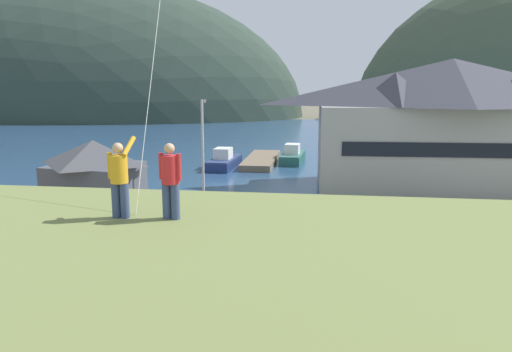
{
  "coord_description": "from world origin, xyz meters",
  "views": [
    {
      "loc": [
        3.41,
        -20.36,
        8.7
      ],
      "look_at": [
        -0.54,
        9.0,
        3.12
      ],
      "focal_mm": 34.37,
      "sensor_mm": 36.0,
      "label": 1
    }
  ],
  "objects_px": {
    "storage_shed_near_lot": "(95,179)",
    "moored_boat_wharfside": "(224,161)",
    "parked_car_front_row_end": "(202,213)",
    "harbor_lodge": "(450,121)",
    "parked_car_mid_row_far": "(80,249)",
    "parking_light_pole": "(203,150)",
    "person_companion": "(170,179)",
    "moored_boat_outer_mooring": "(293,156)",
    "parked_car_front_row_red": "(395,269)",
    "parked_car_corner_spot": "(323,218)",
    "parked_car_lone_by_shed": "(252,247)",
    "person_kite_flyer": "(119,177)",
    "wharf_dock": "(261,160)"
  },
  "relations": [
    {
      "from": "parked_car_lone_by_shed",
      "to": "parked_car_mid_row_far",
      "type": "bearing_deg",
      "value": -169.82
    },
    {
      "from": "person_kite_flyer",
      "to": "parked_car_mid_row_far",
      "type": "bearing_deg",
      "value": 122.7
    },
    {
      "from": "moored_boat_wharfside",
      "to": "parked_car_mid_row_far",
      "type": "bearing_deg",
      "value": -91.95
    },
    {
      "from": "harbor_lodge",
      "to": "moored_boat_outer_mooring",
      "type": "bearing_deg",
      "value": 137.96
    },
    {
      "from": "parked_car_front_row_end",
      "to": "person_companion",
      "type": "xyz_separation_m",
      "value": [
        3.62,
        -17.29,
        5.54
      ]
    },
    {
      "from": "wharf_dock",
      "to": "parking_light_pole",
      "type": "bearing_deg",
      "value": -92.71
    },
    {
      "from": "parking_light_pole",
      "to": "person_kite_flyer",
      "type": "distance_m",
      "value": 20.84
    },
    {
      "from": "storage_shed_near_lot",
      "to": "parked_car_front_row_red",
      "type": "height_order",
      "value": "storage_shed_near_lot"
    },
    {
      "from": "wharf_dock",
      "to": "person_kite_flyer",
      "type": "distance_m",
      "value": 43.49
    },
    {
      "from": "parked_car_mid_row_far",
      "to": "parked_car_front_row_end",
      "type": "height_order",
      "value": "same"
    },
    {
      "from": "parking_light_pole",
      "to": "parked_car_corner_spot",
      "type": "bearing_deg",
      "value": -22.54
    },
    {
      "from": "storage_shed_near_lot",
      "to": "parked_car_front_row_end",
      "type": "relative_size",
      "value": 1.43
    },
    {
      "from": "storage_shed_near_lot",
      "to": "parked_car_lone_by_shed",
      "type": "xyz_separation_m",
      "value": [
        11.25,
        -7.19,
        -1.63
      ]
    },
    {
      "from": "parked_car_front_row_red",
      "to": "parking_light_pole",
      "type": "distance_m",
      "value": 15.71
    },
    {
      "from": "parked_car_lone_by_shed",
      "to": "parking_light_pole",
      "type": "bearing_deg",
      "value": 116.9
    },
    {
      "from": "harbor_lodge",
      "to": "moored_boat_wharfside",
      "type": "xyz_separation_m",
      "value": [
        -20.51,
        7.78,
        -4.97
      ]
    },
    {
      "from": "storage_shed_near_lot",
      "to": "parked_car_front_row_end",
      "type": "xyz_separation_m",
      "value": [
        7.42,
        -1.45,
        -1.63
      ]
    },
    {
      "from": "moored_boat_outer_mooring",
      "to": "parked_car_mid_row_far",
      "type": "xyz_separation_m",
      "value": [
        -7.92,
        -33.75,
        0.34
      ]
    },
    {
      "from": "parked_car_corner_spot",
      "to": "parking_light_pole",
      "type": "xyz_separation_m",
      "value": [
        -7.86,
        3.26,
        3.38
      ]
    },
    {
      "from": "parked_car_front_row_end",
      "to": "moored_boat_outer_mooring",
      "type": "bearing_deg",
      "value": 81.83
    },
    {
      "from": "harbor_lodge",
      "to": "parked_car_front_row_end",
      "type": "bearing_deg",
      "value": -140.5
    },
    {
      "from": "moored_boat_outer_mooring",
      "to": "parked_car_front_row_red",
      "type": "relative_size",
      "value": 1.61
    },
    {
      "from": "parking_light_pole",
      "to": "person_kite_flyer",
      "type": "xyz_separation_m",
      "value": [
        3.11,
        -20.49,
        2.17
      ]
    },
    {
      "from": "parking_light_pole",
      "to": "wharf_dock",
      "type": "bearing_deg",
      "value": 87.29
    },
    {
      "from": "storage_shed_near_lot",
      "to": "moored_boat_outer_mooring",
      "type": "xyz_separation_m",
      "value": [
        11.24,
        25.14,
        -1.97
      ]
    },
    {
      "from": "parked_car_front_row_red",
      "to": "parked_car_corner_spot",
      "type": "relative_size",
      "value": 0.99
    },
    {
      "from": "person_kite_flyer",
      "to": "wharf_dock",
      "type": "bearing_deg",
      "value": 92.72
    },
    {
      "from": "parked_car_lone_by_shed",
      "to": "parked_car_corner_spot",
      "type": "xyz_separation_m",
      "value": [
        3.35,
        5.62,
        0.0
      ]
    },
    {
      "from": "storage_shed_near_lot",
      "to": "moored_boat_wharfside",
      "type": "relative_size",
      "value": 0.85
    },
    {
      "from": "parking_light_pole",
      "to": "person_kite_flyer",
      "type": "height_order",
      "value": "parking_light_pole"
    },
    {
      "from": "parked_car_lone_by_shed",
      "to": "parked_car_front_row_red",
      "type": "relative_size",
      "value": 0.98
    },
    {
      "from": "parked_car_mid_row_far",
      "to": "parking_light_pole",
      "type": "relative_size",
      "value": 0.56
    },
    {
      "from": "parked_car_mid_row_far",
      "to": "wharf_dock",
      "type": "bearing_deg",
      "value": 82.19
    },
    {
      "from": "harbor_lodge",
      "to": "wharf_dock",
      "type": "bearing_deg",
      "value": 146.41
    },
    {
      "from": "harbor_lodge",
      "to": "moored_boat_wharfside",
      "type": "bearing_deg",
      "value": 159.22
    },
    {
      "from": "harbor_lodge",
      "to": "parked_car_mid_row_far",
      "type": "height_order",
      "value": "harbor_lodge"
    },
    {
      "from": "moored_boat_outer_mooring",
      "to": "parked_car_front_row_end",
      "type": "relative_size",
      "value": 1.6
    },
    {
      "from": "parked_car_lone_by_shed",
      "to": "person_kite_flyer",
      "type": "height_order",
      "value": "person_kite_flyer"
    },
    {
      "from": "parked_car_front_row_end",
      "to": "parked_car_front_row_red",
      "type": "distance_m",
      "value": 12.77
    },
    {
      "from": "parked_car_front_row_end",
      "to": "person_companion",
      "type": "height_order",
      "value": "person_companion"
    },
    {
      "from": "wharf_dock",
      "to": "person_kite_flyer",
      "type": "relative_size",
      "value": 6.49
    },
    {
      "from": "moored_boat_wharfside",
      "to": "person_kite_flyer",
      "type": "relative_size",
      "value": 3.93
    },
    {
      "from": "parked_car_lone_by_shed",
      "to": "parked_car_front_row_end",
      "type": "height_order",
      "value": "same"
    },
    {
      "from": "parked_car_front_row_end",
      "to": "person_companion",
      "type": "bearing_deg",
      "value": -78.18
    },
    {
      "from": "storage_shed_near_lot",
      "to": "parked_car_corner_spot",
      "type": "distance_m",
      "value": 14.78
    },
    {
      "from": "parked_car_front_row_end",
      "to": "person_companion",
      "type": "distance_m",
      "value": 18.51
    },
    {
      "from": "moored_boat_outer_mooring",
      "to": "parked_car_mid_row_far",
      "type": "height_order",
      "value": "moored_boat_outer_mooring"
    },
    {
      "from": "parking_light_pole",
      "to": "person_companion",
      "type": "height_order",
      "value": "parking_light_pole"
    },
    {
      "from": "wharf_dock",
      "to": "parked_car_corner_spot",
      "type": "xyz_separation_m",
      "value": [
        6.79,
        -25.76,
        0.71
      ]
    },
    {
      "from": "harbor_lodge",
      "to": "moored_boat_wharfside",
      "type": "relative_size",
      "value": 3.11
    }
  ]
}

